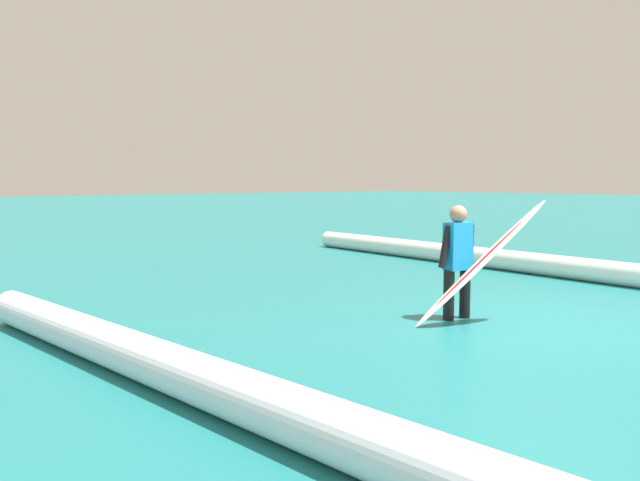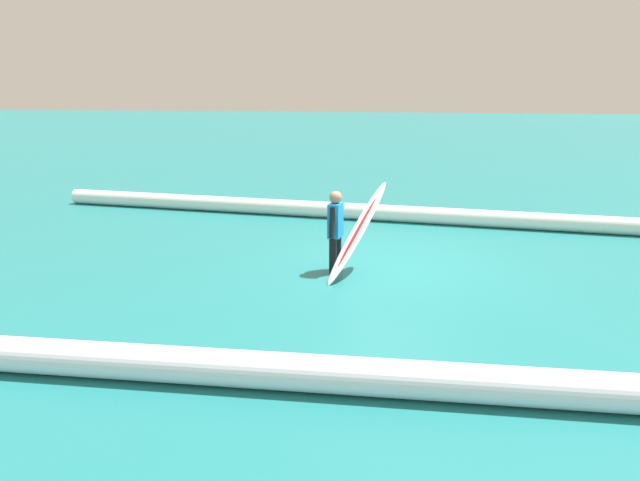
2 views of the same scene
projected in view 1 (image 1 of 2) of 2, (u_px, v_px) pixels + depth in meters
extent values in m
plane|color=#1E7476|center=(546.00, 326.00, 8.30)|extent=(148.74, 148.74, 0.00)
cylinder|color=black|center=(465.00, 293.00, 8.77)|extent=(0.14, 0.14, 0.63)
cylinder|color=black|center=(449.00, 295.00, 8.62)|extent=(0.14, 0.14, 0.63)
cube|color=#198CD8|center=(458.00, 246.00, 8.64)|extent=(0.24, 0.36, 0.60)
sphere|color=tan|center=(458.00, 214.00, 8.60)|extent=(0.22, 0.22, 0.22)
cylinder|color=black|center=(470.00, 245.00, 8.75)|extent=(0.09, 0.11, 0.53)
cylinder|color=black|center=(445.00, 247.00, 8.52)|extent=(0.09, 0.21, 0.54)
ellipsoid|color=white|center=(481.00, 263.00, 8.31)|extent=(1.03, 1.62, 1.55)
ellipsoid|color=red|center=(481.00, 263.00, 8.31)|extent=(0.72, 1.25, 1.25)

